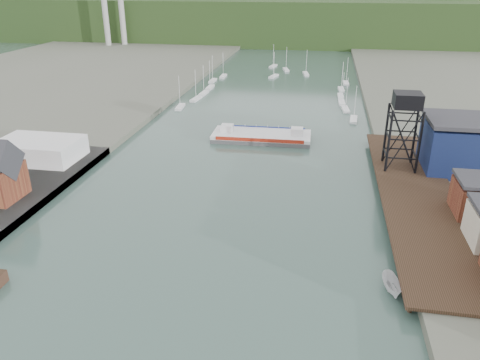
% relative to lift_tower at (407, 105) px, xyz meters
% --- Properties ---
extents(ground, '(600.00, 600.00, 0.00)m').
position_rel_lift_tower_xyz_m(ground, '(-35.00, -58.00, -15.65)').
color(ground, '#283E39').
rests_on(ground, ground).
extents(east_pier, '(14.00, 70.00, 2.45)m').
position_rel_lift_tower_xyz_m(east_pier, '(2.00, -13.00, -13.75)').
color(east_pier, black).
rests_on(east_pier, ground).
extents(white_shed, '(18.00, 12.00, 4.50)m').
position_rel_lift_tower_xyz_m(white_shed, '(-79.00, -8.00, -11.80)').
color(white_shed, silver).
rests_on(white_shed, west_quay).
extents(lift_tower, '(6.50, 6.50, 16.00)m').
position_rel_lift_tower_xyz_m(lift_tower, '(0.00, 0.00, 0.00)').
color(lift_tower, black).
rests_on(lift_tower, east_pier).
extents(blue_shed, '(20.50, 14.50, 11.30)m').
position_rel_lift_tower_xyz_m(blue_shed, '(15.00, 2.00, -8.59)').
color(blue_shed, '#0D1439').
rests_on(blue_shed, east_land).
extents(marina_sailboats, '(57.71, 92.65, 0.90)m').
position_rel_lift_tower_xyz_m(marina_sailboats, '(-34.92, 80.46, -15.30)').
color(marina_sailboats, silver).
rests_on(marina_sailboats, ground).
extents(distant_hills, '(500.00, 120.00, 80.00)m').
position_rel_lift_tower_xyz_m(distant_hills, '(-38.98, 243.35, -5.27)').
color(distant_hills, '#1D3216').
rests_on(distant_hills, ground).
extents(chain_ferry, '(25.77, 11.00, 3.68)m').
position_rel_lift_tower_xyz_m(chain_ferry, '(-32.09, 18.82, -14.59)').
color(chain_ferry, '#49494B').
rests_on(chain_ferry, ground).
extents(motorboat, '(2.98, 5.80, 2.13)m').
position_rel_lift_tower_xyz_m(motorboat, '(-5.84, -42.18, -14.58)').
color(motorboat, silver).
rests_on(motorboat, ground).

